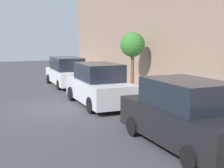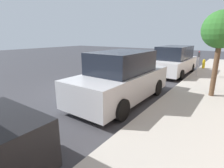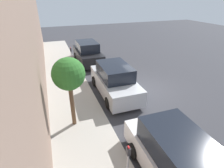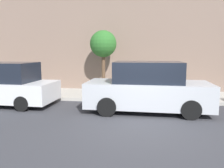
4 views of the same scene
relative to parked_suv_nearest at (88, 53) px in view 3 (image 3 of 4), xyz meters
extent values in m
plane|color=#38383D|center=(-2.39, 6.64, -0.93)|extent=(60.00, 60.00, 0.00)
cube|color=#B2ADA3|center=(2.50, 6.64, -0.86)|extent=(2.79, 32.00, 0.15)
cube|color=black|center=(0.00, 0.00, -0.23)|extent=(1.97, 4.80, 0.96)
cube|color=black|center=(0.00, 0.00, 0.65)|extent=(1.73, 2.60, 0.80)
cylinder|color=black|center=(-0.93, 1.49, -0.62)|extent=(0.22, 0.62, 0.62)
cylinder|color=black|center=(0.93, 1.49, -0.62)|extent=(0.22, 0.62, 0.62)
cylinder|color=black|center=(-0.93, -1.49, -0.62)|extent=(0.22, 0.62, 0.62)
cylinder|color=black|center=(0.93, -1.49, -0.62)|extent=(0.22, 0.62, 0.62)
cube|color=#B7BABF|center=(-0.24, 6.42, -0.23)|extent=(2.04, 4.83, 0.96)
cube|color=black|center=(-0.24, 6.42, 0.65)|extent=(1.77, 2.63, 0.80)
cylinder|color=black|center=(-1.17, 7.91, -0.58)|extent=(0.22, 0.71, 0.71)
cylinder|color=black|center=(0.69, 7.91, -0.58)|extent=(0.22, 0.71, 0.71)
cylinder|color=black|center=(-1.17, 4.94, -0.58)|extent=(0.22, 0.71, 0.71)
cylinder|color=black|center=(0.69, 4.94, -0.58)|extent=(0.22, 0.71, 0.71)
cube|color=black|center=(-0.03, 12.91, 0.55)|extent=(1.75, 3.14, 0.84)
cylinder|color=black|center=(-0.93, 11.39, -0.62)|extent=(0.22, 0.62, 0.62)
cylinder|color=black|center=(0.87, 11.39, -0.62)|extent=(0.22, 0.62, 0.62)
cylinder|color=#ADADB2|center=(1.56, 0.32, -0.19)|extent=(0.07, 0.07, 1.19)
cube|color=#2D2D33|center=(1.56, 0.32, 0.54)|extent=(0.11, 0.15, 0.28)
cube|color=red|center=(1.56, 0.32, 0.71)|extent=(0.04, 0.09, 0.05)
cylinder|color=#ADADB2|center=(1.56, 12.27, -0.19)|extent=(0.07, 0.07, 1.19)
cube|color=#2D2D33|center=(1.56, 12.27, 0.55)|extent=(0.11, 0.15, 0.28)
cube|color=red|center=(1.56, 12.27, 0.71)|extent=(0.04, 0.09, 0.05)
cylinder|color=brown|center=(2.74, 8.73, 0.34)|extent=(0.20, 0.20, 2.25)
sphere|color=#2D6B28|center=(2.74, 8.73, 1.86)|extent=(1.42, 1.42, 1.42)
camera|label=1|loc=(-5.53, -7.30, 2.26)|focal=50.00mm
camera|label=2|loc=(3.29, 0.69, 1.61)|focal=28.00mm
camera|label=3|loc=(3.36, 15.70, 4.82)|focal=28.00mm
camera|label=4|loc=(-8.88, 6.65, 1.41)|focal=35.00mm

